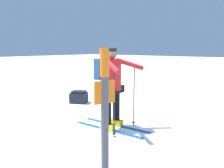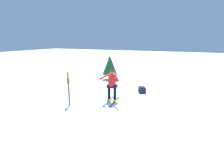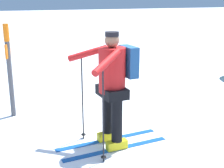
# 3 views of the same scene
# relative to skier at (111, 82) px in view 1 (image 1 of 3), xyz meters

# --- Properties ---
(ground_plane) EXTENTS (80.00, 80.00, 0.00)m
(ground_plane) POSITION_rel_skier_xyz_m (0.12, 0.16, -0.95)
(ground_plane) COLOR white
(skier) EXTENTS (1.62, 1.04, 1.63)m
(skier) POSITION_rel_skier_xyz_m (0.00, 0.00, 0.00)
(skier) COLOR #144C9E
(skier) RESTS_ON ground_plane
(dropped_backpack) EXTENTS (0.59, 0.56, 0.36)m
(dropped_backpack) POSITION_rel_skier_xyz_m (2.10, -0.98, -0.78)
(dropped_backpack) COLOR black
(dropped_backpack) RESTS_ON ground_plane
(trail_marker) EXTENTS (0.10, 0.23, 1.63)m
(trail_marker) POSITION_rel_skier_xyz_m (-1.30, 1.66, 0.02)
(trail_marker) COLOR #4C4C51
(trail_marker) RESTS_ON ground_plane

